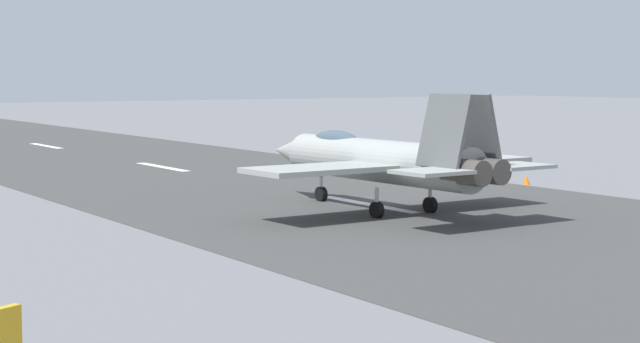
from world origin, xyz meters
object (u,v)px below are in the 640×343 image
(fighter_jet, at_px, (378,159))
(marker_cone_mid, at_px, (527,180))
(crew_person, at_px, (387,160))
(marker_cone_far, at_px, (331,156))

(fighter_jet, distance_m, marker_cone_mid, 15.61)
(fighter_jet, xyz_separation_m, crew_person, (15.51, -11.81, -1.63))
(crew_person, relative_size, marker_cone_far, 3.10)
(fighter_jet, bearing_deg, marker_cone_mid, -70.16)
(fighter_jet, relative_size, marker_cone_mid, 31.08)
(marker_cone_mid, bearing_deg, crew_person, 14.87)
(fighter_jet, xyz_separation_m, marker_cone_mid, (5.25, -14.54, -2.21))
(marker_cone_mid, bearing_deg, fighter_jet, 109.84)
(fighter_jet, distance_m, marker_cone_far, 30.40)
(fighter_jet, height_order, marker_cone_mid, fighter_jet)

